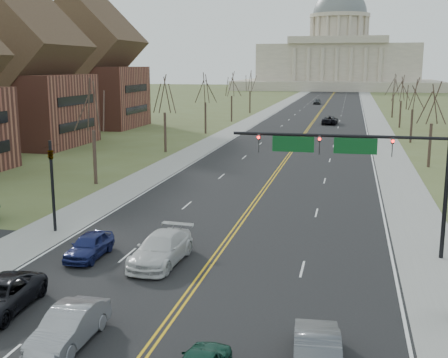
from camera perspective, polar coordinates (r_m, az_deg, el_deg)
The scene contains 28 objects.
ground at distance 22.70m, azimuth -7.66°, elevation -16.77°, with size 600.00×600.00×0.00m, color #525B2D.
road at distance 129.32m, azimuth 9.62°, elevation 6.56°, with size 20.00×380.00×0.01m, color black.
cross_road at distance 27.84m, azimuth -3.29°, elevation -11.14°, with size 120.00×14.00×0.01m, color black.
sidewalk_left at distance 130.54m, azimuth 4.32°, elevation 6.73°, with size 4.00×380.00×0.03m, color gray.
sidewalk_right at distance 129.20m, azimuth 14.97°, elevation 6.33°, with size 4.00×380.00×0.03m, color gray.
center_line at distance 129.32m, azimuth 9.62°, elevation 6.56°, with size 0.42×380.00×0.01m, color gold.
edge_line_left at distance 130.23m, azimuth 5.28°, elevation 6.70°, with size 0.15×380.00×0.01m, color silver.
edge_line_right at distance 129.14m, azimuth 13.99°, elevation 6.38°, with size 0.15×380.00×0.01m, color silver.
capitol at distance 268.71m, azimuth 11.51°, elevation 11.98°, with size 90.00×60.00×50.00m.
signal_mast at distance 32.55m, azimuth 13.07°, elevation 2.44°, with size 12.12×0.44×7.20m.
signal_left at distance 37.87m, azimuth -17.08°, elevation 0.32°, with size 0.32×0.36×6.00m.
tree_l_0 at distance 52.04m, azimuth -13.22°, elevation 7.02°, with size 3.96×3.96×9.00m.
tree_r_1 at distance 63.35m, azimuth 20.44°, elevation 6.99°, with size 3.74×3.74×8.50m.
tree_l_1 at distance 70.54m, azimuth -6.07°, elevation 8.34°, with size 3.96×3.96×9.00m.
tree_r_2 at distance 83.19m, azimuth 18.68°, elevation 8.01°, with size 3.74×3.74×8.50m.
tree_l_2 at distance 89.68m, azimuth -1.91°, elevation 9.05°, with size 3.96×3.96×9.00m.
tree_r_3 at distance 103.09m, azimuth 17.60°, elevation 8.62°, with size 3.74×3.74×8.50m.
tree_l_3 at distance 109.13m, azimuth 0.79°, elevation 9.48°, with size 3.96×3.96×9.00m.
tree_r_4 at distance 123.02m, azimuth 16.87°, elevation 9.04°, with size 3.74×3.74×8.50m.
tree_l_4 at distance 128.75m, azimuth 2.67°, elevation 9.77°, with size 3.96×3.96×9.00m.
bldg_left_mid at distance 81.16m, azimuth -19.64°, elevation 9.28°, with size 15.10×14.28×20.75m.
bldg_left_far at distance 103.12m, azimuth -13.44°, elevation 10.51°, with size 17.10×14.28×23.25m.
car_nb_outer_lead at distance 21.15m, azimuth 9.41°, elevation -16.66°, with size 1.62×4.66×1.53m, color #505358.
car_sb_inner_lead at distance 23.33m, azimuth -15.46°, elevation -14.23°, with size 1.55×4.45×1.47m, color gray.
car_sb_inner_second at distance 31.20m, azimuth -6.41°, elevation -7.06°, with size 2.28×5.62×1.63m, color silver.
car_sb_outer_second at distance 32.80m, azimuth -13.52°, elevation -6.59°, with size 1.65×4.10×1.40m, color navy.
car_far_nb at distance 106.45m, azimuth 10.71°, elevation 5.93°, with size 2.63×5.70×1.58m, color black.
car_far_sb at distance 161.51m, azimuth 9.41°, elevation 7.79°, with size 1.88×4.67×1.59m, color #474A4E.
Camera 1 is at (7.21, -18.67, 10.69)m, focal length 45.00 mm.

